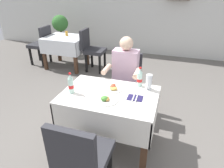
{
  "coord_description": "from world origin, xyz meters",
  "views": [
    {
      "loc": [
        0.61,
        -1.86,
        1.92
      ],
      "look_at": [
        -0.03,
        0.13,
        0.84
      ],
      "focal_mm": 31.74,
      "sensor_mm": 36.0,
      "label": 1
    }
  ],
  "objects_px": {
    "background_chair_left": "(42,43)",
    "background_table_tumbler": "(67,34)",
    "potted_plant_corner": "(61,30)",
    "background_dining_table": "(66,45)",
    "plate_near_camera": "(106,100)",
    "plate_far_diner": "(113,88)",
    "seated_diner_far": "(124,75)",
    "main_dining_table": "(109,107)",
    "napkin_cutlery_set": "(135,98)",
    "chair_far_diner_seat": "(125,81)",
    "cola_bottle_secondary": "(140,78)",
    "chair_near_camera_side": "(82,156)",
    "background_chair_right": "(91,48)",
    "cola_bottle_primary": "(71,84)",
    "beer_glass_left": "(149,82)"
  },
  "relations": [
    {
      "from": "seated_diner_far",
      "to": "background_chair_right",
      "type": "distance_m",
      "value": 1.97
    },
    {
      "from": "potted_plant_corner",
      "to": "background_dining_table",
      "type": "bearing_deg",
      "value": -54.08
    },
    {
      "from": "main_dining_table",
      "to": "background_table_tumbler",
      "type": "distance_m",
      "value": 2.99
    },
    {
      "from": "seated_diner_far",
      "to": "beer_glass_left",
      "type": "bearing_deg",
      "value": -46.51
    },
    {
      "from": "napkin_cutlery_set",
      "to": "background_table_tumbler",
      "type": "height_order",
      "value": "background_table_tumbler"
    },
    {
      "from": "plate_far_diner",
      "to": "potted_plant_corner",
      "type": "xyz_separation_m",
      "value": [
        -2.5,
        2.97,
        -0.07
      ]
    },
    {
      "from": "main_dining_table",
      "to": "napkin_cutlery_set",
      "type": "distance_m",
      "value": 0.36
    },
    {
      "from": "background_dining_table",
      "to": "background_chair_left",
      "type": "xyz_separation_m",
      "value": [
        -0.68,
        0.0,
        -0.01
      ]
    },
    {
      "from": "napkin_cutlery_set",
      "to": "background_dining_table",
      "type": "distance_m",
      "value": 3.11
    },
    {
      "from": "main_dining_table",
      "to": "potted_plant_corner",
      "type": "xyz_separation_m",
      "value": [
        -2.49,
        3.08,
        0.13
      ]
    },
    {
      "from": "cola_bottle_primary",
      "to": "background_chair_left",
      "type": "xyz_separation_m",
      "value": [
        -2.11,
        2.33,
        -0.32
      ]
    },
    {
      "from": "cola_bottle_primary",
      "to": "chair_far_diner_seat",
      "type": "bearing_deg",
      "value": 64.06
    },
    {
      "from": "background_chair_left",
      "to": "chair_far_diner_seat",
      "type": "bearing_deg",
      "value": -29.61
    },
    {
      "from": "background_chair_right",
      "to": "background_table_tumbler",
      "type": "bearing_deg",
      "value": 171.43
    },
    {
      "from": "potted_plant_corner",
      "to": "main_dining_table",
      "type": "bearing_deg",
      "value": -51.06
    },
    {
      "from": "main_dining_table",
      "to": "background_chair_left",
      "type": "relative_size",
      "value": 1.14
    },
    {
      "from": "beer_glass_left",
      "to": "napkin_cutlery_set",
      "type": "bearing_deg",
      "value": -114.66
    },
    {
      "from": "seated_diner_far",
      "to": "cola_bottle_secondary",
      "type": "distance_m",
      "value": 0.49
    },
    {
      "from": "main_dining_table",
      "to": "seated_diner_far",
      "type": "distance_m",
      "value": 0.68
    },
    {
      "from": "background_chair_left",
      "to": "background_chair_right",
      "type": "distance_m",
      "value": 1.36
    },
    {
      "from": "background_table_tumbler",
      "to": "potted_plant_corner",
      "type": "relative_size",
      "value": 0.1
    },
    {
      "from": "chair_near_camera_side",
      "to": "background_chair_left",
      "type": "distance_m",
      "value": 3.93
    },
    {
      "from": "seated_diner_far",
      "to": "background_table_tumbler",
      "type": "xyz_separation_m",
      "value": [
        -1.87,
        1.66,
        0.1
      ]
    },
    {
      "from": "potted_plant_corner",
      "to": "napkin_cutlery_set",
      "type": "bearing_deg",
      "value": -47.83
    },
    {
      "from": "background_chair_left",
      "to": "seated_diner_far",
      "type": "bearing_deg",
      "value": -31.35
    },
    {
      "from": "background_table_tumbler",
      "to": "seated_diner_far",
      "type": "bearing_deg",
      "value": -41.51
    },
    {
      "from": "plate_far_diner",
      "to": "background_table_tumbler",
      "type": "distance_m",
      "value": 2.89
    },
    {
      "from": "background_dining_table",
      "to": "background_chair_left",
      "type": "height_order",
      "value": "background_chair_left"
    },
    {
      "from": "background_chair_right",
      "to": "napkin_cutlery_set",
      "type": "bearing_deg",
      "value": -56.16
    },
    {
      "from": "background_chair_left",
      "to": "background_dining_table",
      "type": "bearing_deg",
      "value": -0.0
    },
    {
      "from": "chair_far_diner_seat",
      "to": "background_dining_table",
      "type": "relative_size",
      "value": 1.03
    },
    {
      "from": "seated_diner_far",
      "to": "plate_near_camera",
      "type": "distance_m",
      "value": 0.82
    },
    {
      "from": "plate_near_camera",
      "to": "background_chair_left",
      "type": "relative_size",
      "value": 0.25
    },
    {
      "from": "chair_far_diner_seat",
      "to": "napkin_cutlery_set",
      "type": "relative_size",
      "value": 5.07
    },
    {
      "from": "cola_bottle_primary",
      "to": "plate_far_diner",
      "type": "bearing_deg",
      "value": 27.5
    },
    {
      "from": "napkin_cutlery_set",
      "to": "background_chair_left",
      "type": "bearing_deg",
      "value": 142.05
    },
    {
      "from": "napkin_cutlery_set",
      "to": "potted_plant_corner",
      "type": "height_order",
      "value": "potted_plant_corner"
    },
    {
      "from": "chair_far_diner_seat",
      "to": "seated_diner_far",
      "type": "bearing_deg",
      "value": -85.68
    },
    {
      "from": "chair_far_diner_seat",
      "to": "beer_glass_left",
      "type": "distance_m",
      "value": 0.75
    },
    {
      "from": "seated_diner_far",
      "to": "main_dining_table",
      "type": "bearing_deg",
      "value": -90.71
    },
    {
      "from": "main_dining_table",
      "to": "chair_near_camera_side",
      "type": "bearing_deg",
      "value": -90.0
    },
    {
      "from": "seated_diner_far",
      "to": "plate_far_diner",
      "type": "distance_m",
      "value": 0.55
    },
    {
      "from": "chair_far_diner_seat",
      "to": "background_chair_left",
      "type": "relative_size",
      "value": 1.0
    },
    {
      "from": "background_chair_left",
      "to": "background_table_tumbler",
      "type": "height_order",
      "value": "background_chair_left"
    },
    {
      "from": "plate_near_camera",
      "to": "chair_far_diner_seat",
      "type": "bearing_deg",
      "value": 91.11
    },
    {
      "from": "background_dining_table",
      "to": "potted_plant_corner",
      "type": "xyz_separation_m",
      "value": [
        -0.63,
        0.87,
        0.14
      ]
    },
    {
      "from": "cola_bottle_primary",
      "to": "napkin_cutlery_set",
      "type": "height_order",
      "value": "cola_bottle_primary"
    },
    {
      "from": "chair_far_diner_seat",
      "to": "seated_diner_far",
      "type": "xyz_separation_m",
      "value": [
        0.01,
        -0.11,
        0.16
      ]
    },
    {
      "from": "chair_near_camera_side",
      "to": "seated_diner_far",
      "type": "height_order",
      "value": "seated_diner_far"
    },
    {
      "from": "chair_near_camera_side",
      "to": "plate_far_diner",
      "type": "xyz_separation_m",
      "value": [
        0.01,
        0.89,
        0.22
      ]
    }
  ]
}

